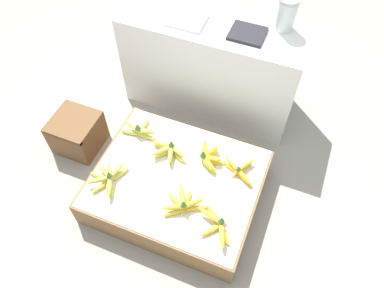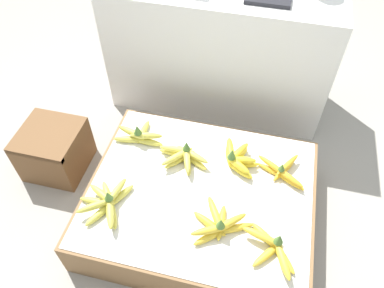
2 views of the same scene
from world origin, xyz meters
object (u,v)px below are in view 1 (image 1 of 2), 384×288
(wooden_crate, at_px, (77,133))
(banana_bunch_middle_right, at_px, (240,170))
(foam_tray_white, at_px, (187,20))
(banana_bunch_front_right, at_px, (218,225))
(banana_bunch_middle_left, at_px, (139,130))
(banana_bunch_middle_midright, at_px, (208,157))
(banana_bunch_front_left, at_px, (108,178))
(banana_bunch_middle_midleft, at_px, (169,150))
(glass_jar, at_px, (287,13))
(banana_bunch_front_midright, at_px, (184,204))

(wooden_crate, bearing_deg, banana_bunch_middle_right, 2.87)
(foam_tray_white, bearing_deg, banana_bunch_front_right, -59.56)
(banana_bunch_middle_left, xyz_separation_m, banana_bunch_middle_midright, (0.47, -0.03, 0.00))
(banana_bunch_front_left, distance_m, banana_bunch_middle_left, 0.37)
(banana_bunch_middle_left, xyz_separation_m, banana_bunch_middle_midleft, (0.23, -0.07, -0.00))
(banana_bunch_front_right, relative_size, glass_jar, 1.15)
(banana_bunch_middle_midleft, bearing_deg, banana_bunch_front_midright, -53.87)
(glass_jar, bearing_deg, banana_bunch_middle_midright, -103.97)
(banana_bunch_middle_midleft, distance_m, glass_jar, 1.03)
(banana_bunch_middle_midright, distance_m, glass_jar, 0.93)
(banana_bunch_front_right, relative_size, banana_bunch_middle_left, 0.95)
(foam_tray_white, bearing_deg, banana_bunch_middle_midleft, -77.60)
(banana_bunch_front_midright, xyz_separation_m, foam_tray_white, (-0.35, 0.92, 0.46))
(banana_bunch_middle_left, bearing_deg, wooden_crate, -167.02)
(banana_bunch_front_right, height_order, banana_bunch_middle_midleft, same)
(glass_jar, bearing_deg, banana_bunch_front_left, -121.51)
(banana_bunch_front_left, height_order, banana_bunch_middle_right, banana_bunch_front_left)
(banana_bunch_middle_left, height_order, glass_jar, glass_jar)
(banana_bunch_front_left, height_order, foam_tray_white, foam_tray_white)
(wooden_crate, bearing_deg, foam_tray_white, 51.53)
(glass_jar, bearing_deg, banana_bunch_front_midright, -100.49)
(banana_bunch_middle_midleft, distance_m, foam_tray_white, 0.78)
(banana_bunch_front_left, xyz_separation_m, banana_bunch_middle_midright, (0.48, 0.35, 0.01))
(foam_tray_white, bearing_deg, banana_bunch_front_left, -96.62)
(banana_bunch_middle_left, distance_m, banana_bunch_middle_midleft, 0.24)
(banana_bunch_front_left, xyz_separation_m, banana_bunch_middle_left, (0.01, 0.37, 0.00))
(banana_bunch_front_midright, bearing_deg, banana_bunch_middle_right, 56.23)
(banana_bunch_front_right, height_order, glass_jar, glass_jar)
(banana_bunch_front_midright, distance_m, banana_bunch_middle_midright, 0.34)
(banana_bunch_middle_left, relative_size, foam_tray_white, 1.07)
(banana_bunch_front_right, relative_size, banana_bunch_middle_right, 1.01)
(banana_bunch_front_midright, xyz_separation_m, banana_bunch_middle_left, (-0.45, 0.36, 0.00))
(banana_bunch_front_midright, relative_size, banana_bunch_middle_midleft, 1.05)
(banana_bunch_middle_right, bearing_deg, banana_bunch_middle_left, 176.38)
(banana_bunch_front_left, distance_m, banana_bunch_middle_midright, 0.59)
(banana_bunch_middle_left, bearing_deg, banana_bunch_middle_midleft, -16.11)
(banana_bunch_middle_right, height_order, foam_tray_white, foam_tray_white)
(banana_bunch_front_midright, distance_m, glass_jar, 1.22)
(banana_bunch_middle_midright, xyz_separation_m, foam_tray_white, (-0.37, 0.58, 0.46))
(banana_bunch_front_midright, bearing_deg, foam_tray_white, 111.08)
(banana_bunch_middle_midleft, height_order, banana_bunch_middle_right, banana_bunch_middle_midleft)
(banana_bunch_middle_midright, relative_size, glass_jar, 0.99)
(banana_bunch_middle_left, height_order, foam_tray_white, foam_tray_white)
(banana_bunch_middle_midright, bearing_deg, foam_tray_white, 122.52)
(wooden_crate, distance_m, banana_bunch_middle_midleft, 0.66)
(banana_bunch_middle_midleft, xyz_separation_m, glass_jar, (0.41, 0.77, 0.55))
(banana_bunch_front_left, bearing_deg, banana_bunch_middle_right, 26.05)
(banana_bunch_front_left, height_order, banana_bunch_front_right, banana_bunch_front_right)
(banana_bunch_front_midright, height_order, banana_bunch_middle_right, banana_bunch_front_midright)
(banana_bunch_front_left, distance_m, banana_bunch_front_midright, 0.46)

